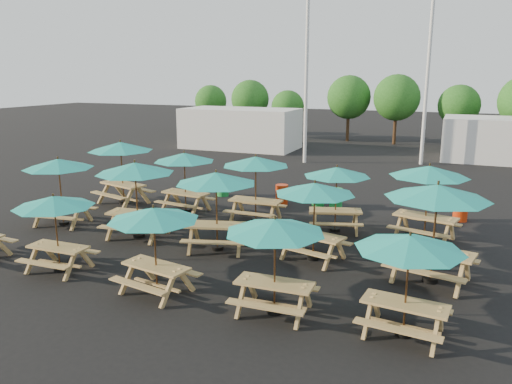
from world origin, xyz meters
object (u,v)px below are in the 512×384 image
at_px(picnic_unit_10, 315,192).
at_px(waste_bin_3, 336,198).
at_px(picnic_unit_1, 58,167).
at_px(picnic_unit_6, 154,218).
at_px(waste_bin_0, 223,187).
at_px(picnic_unit_13, 437,196).
at_px(waste_bin_4, 461,210).
at_px(picnic_unit_7, 216,182).
at_px(picnic_unit_14, 429,175).
at_px(picnic_unit_5, 184,160).
at_px(picnic_unit_2, 121,149).
at_px(picnic_unit_11, 337,175).
at_px(picnic_unit_8, 256,164).
at_px(picnic_unit_9, 275,230).
at_px(waste_bin_1, 282,195).
at_px(waste_bin_2, 318,196).
at_px(picnic_unit_4, 135,171).
at_px(picnic_unit_3, 54,205).
at_px(picnic_unit_12, 409,247).

distance_m(picnic_unit_10, waste_bin_3, 5.95).
distance_m(picnic_unit_1, picnic_unit_6, 7.16).
bearing_deg(waste_bin_0, picnic_unit_13, -35.11).
bearing_deg(waste_bin_4, picnic_unit_7, -138.09).
bearing_deg(picnic_unit_14, picnic_unit_5, -167.45).
relative_size(picnic_unit_2, picnic_unit_11, 1.14).
relative_size(picnic_unit_8, picnic_unit_9, 1.07).
relative_size(picnic_unit_8, picnic_unit_14, 0.82).
bearing_deg(picnic_unit_2, picnic_unit_10, -3.99).
relative_size(picnic_unit_14, waste_bin_1, 3.62).
distance_m(waste_bin_1, waste_bin_3, 2.19).
distance_m(picnic_unit_1, waste_bin_1, 8.48).
xyz_separation_m(picnic_unit_5, waste_bin_0, (0.18, 2.87, -1.61)).
relative_size(picnic_unit_8, waste_bin_4, 2.98).
height_order(picnic_unit_5, waste_bin_1, picnic_unit_5).
bearing_deg(picnic_unit_2, waste_bin_2, 35.32).
bearing_deg(picnic_unit_4, picnic_unit_2, 127.02).
distance_m(waste_bin_1, waste_bin_4, 6.74).
xyz_separation_m(picnic_unit_10, picnic_unit_14, (2.81, 2.96, 0.15)).
height_order(picnic_unit_8, waste_bin_4, picnic_unit_8).
xyz_separation_m(picnic_unit_13, waste_bin_2, (-4.67, 6.20, -1.84)).
bearing_deg(picnic_unit_7, picnic_unit_13, -16.22).
bearing_deg(waste_bin_2, picnic_unit_1, -142.34).
bearing_deg(picnic_unit_5, waste_bin_4, 21.89).
distance_m(picnic_unit_2, picnic_unit_3, 7.14).
relative_size(picnic_unit_1, picnic_unit_6, 1.07).
height_order(picnic_unit_14, waste_bin_4, picnic_unit_14).
xyz_separation_m(picnic_unit_7, waste_bin_2, (1.43, 6.14, -1.69)).
bearing_deg(picnic_unit_4, waste_bin_1, 57.45).
xyz_separation_m(picnic_unit_7, picnic_unit_13, (6.10, -0.07, 0.14)).
bearing_deg(picnic_unit_9, picnic_unit_6, -179.46).
bearing_deg(picnic_unit_6, waste_bin_1, 100.53).
bearing_deg(picnic_unit_8, picnic_unit_5, 176.39).
xyz_separation_m(picnic_unit_12, waste_bin_2, (-4.34, 9.25, -1.48)).
bearing_deg(waste_bin_1, waste_bin_3, 4.96).
height_order(picnic_unit_9, picnic_unit_13, picnic_unit_13).
distance_m(picnic_unit_8, picnic_unit_12, 8.62).
distance_m(picnic_unit_7, waste_bin_1, 6.06).
relative_size(picnic_unit_3, picnic_unit_10, 0.78).
distance_m(picnic_unit_5, picnic_unit_9, 8.92).
height_order(picnic_unit_3, picnic_unit_11, picnic_unit_11).
relative_size(picnic_unit_5, picnic_unit_10, 0.93).
relative_size(picnic_unit_2, picnic_unit_12, 1.33).
xyz_separation_m(picnic_unit_4, waste_bin_0, (0.05, 6.13, -1.76)).
distance_m(picnic_unit_6, picnic_unit_12, 5.74).
xyz_separation_m(picnic_unit_4, picnic_unit_11, (5.75, 3.05, -0.23)).
bearing_deg(waste_bin_0, picnic_unit_8, -47.25).
height_order(picnic_unit_3, waste_bin_3, picnic_unit_3).
xyz_separation_m(picnic_unit_2, picnic_unit_7, (6.00, -3.45, -0.14)).
xyz_separation_m(picnic_unit_1, picnic_unit_9, (9.19, -3.45, -0.15)).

